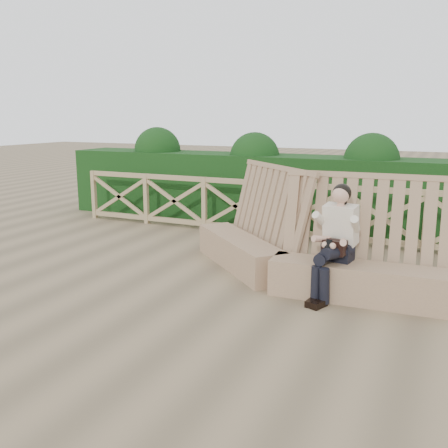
% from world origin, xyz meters
% --- Properties ---
extents(ground, '(60.00, 60.00, 0.00)m').
position_xyz_m(ground, '(0.00, 0.00, 0.00)').
color(ground, brown).
rests_on(ground, ground).
extents(bench, '(4.05, 2.13, 1.61)m').
position_xyz_m(bench, '(0.56, 1.09, 0.41)').
color(bench, '#8A684F').
rests_on(bench, ground).
extents(woman, '(0.49, 0.92, 1.49)m').
position_xyz_m(woman, '(1.20, 0.68, 0.80)').
color(woman, black).
rests_on(woman, ground).
extents(guardrail, '(10.10, 0.09, 1.10)m').
position_xyz_m(guardrail, '(0.00, 3.50, 0.55)').
color(guardrail, olive).
rests_on(guardrail, ground).
extents(hedge, '(12.00, 1.20, 1.50)m').
position_xyz_m(hedge, '(0.00, 4.70, 0.75)').
color(hedge, black).
rests_on(hedge, ground).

